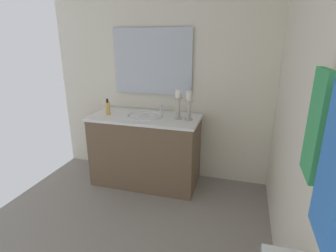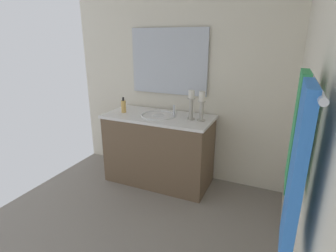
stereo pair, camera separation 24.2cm
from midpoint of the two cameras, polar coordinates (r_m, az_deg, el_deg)
The scene contains 12 objects.
floor at distance 2.47m, azimuth -9.45°, elevation -24.00°, with size 2.92×2.64×0.02m, color gray.
wall_back at distance 1.57m, azimuth 32.13°, elevation -0.04°, with size 2.92×0.04×2.45m, color silver.
wall_left at distance 3.17m, azimuth 4.10°, elevation 10.64°, with size 0.04×2.64×2.45m, color silver.
vanity_cabinet at distance 3.13m, azimuth 0.25°, elevation -4.97°, with size 0.58×1.24×0.82m.
sink_basin at distance 3.00m, azimuth 0.27°, elevation 1.51°, with size 0.40×0.40×0.24m.
mirror at distance 3.14m, azimuth 2.39°, elevation 13.58°, with size 0.02×0.94×0.74m, color silver.
candle_holder_tall at distance 2.79m, azimuth 9.72°, elevation 4.36°, with size 0.09×0.09×0.31m.
candle_holder_short at distance 2.82m, azimuth 7.45°, elevation 4.64°, with size 0.09×0.09×0.32m.
soap_bottle at distance 3.13m, azimuth -7.34°, elevation 4.20°, with size 0.06×0.06×0.18m.
towel_bar at distance 0.97m, azimuth 35.42°, elevation 7.44°, with size 0.02×0.02×0.55m, color silver.
towel_near_vanity at distance 1.14m, azimuth 31.53°, elevation -1.13°, with size 0.19×0.03×0.44m, color #389E59.
towel_center at distance 0.90m, azimuth 32.98°, elevation -9.14°, with size 0.22×0.03×0.53m, color blue.
Camera 2 is at (1.45, 1.18, 1.64)m, focal length 28.45 mm.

